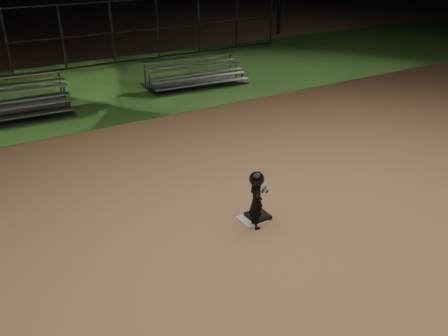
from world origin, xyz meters
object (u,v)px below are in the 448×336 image
home_plate (252,219)px  child_batter (256,198)px  batting_tee (258,211)px  bleacher_right (195,80)px

home_plate → child_batter: (-0.08, -0.21, 0.57)m
home_plate → batting_tee: batting_tee is taller
home_plate → bleacher_right: size_ratio=0.12×
home_plate → batting_tee: (0.13, -0.00, 0.14)m
home_plate → bleacher_right: bearing=68.4°
bleacher_right → child_batter: bearing=-106.9°
batting_tee → child_batter: size_ratio=0.66×
home_plate → batting_tee: bearing=-1.0°
batting_tee → child_batter: child_batter is taller
child_batter → bleacher_right: bearing=-13.9°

